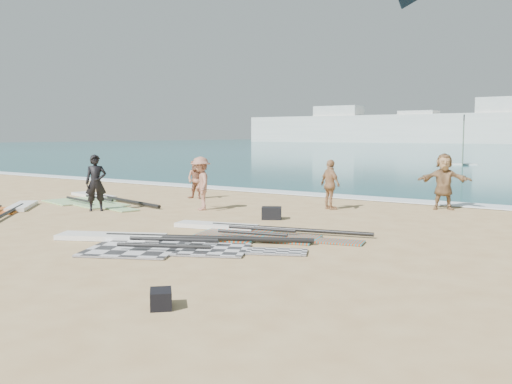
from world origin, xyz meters
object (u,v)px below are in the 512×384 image
Objects in this scene: rig_orange at (246,232)px; beachgoer_mid at (201,183)px; beachgoer_right at (444,181)px; rig_green at (96,200)px; person_wetsuit at (96,183)px; beachgoer_left at (196,180)px; gear_bag_far at (161,299)px; beachgoer_back at (330,185)px; rig_grey at (154,243)px; gear_bag_near at (272,213)px.

beachgoer_mid reaches higher than rig_orange.
rig_green is at bearing 178.32° from beachgoer_right.
person_wetsuit is 1.23× the size of beachgoer_left.
beachgoer_left is (-8.92, 11.04, 0.63)m from gear_bag_far.
beachgoer_mid reaches higher than beachgoer_back.
gear_bag_far is 0.26× the size of beachgoer_back.
beachgoer_back is at bearing 33.30° from rig_green.
person_wetsuit is 0.98× the size of beachgoer_right.
rig_grey is 4.88m from gear_bag_near.
gear_bag_near is at bearing 33.71° from beachgoer_mid.
beachgoer_right reaches higher than gear_bag_far.
beachgoer_right reaches higher than beachgoer_back.
rig_orange is at bearing 122.02° from beachgoer_back.
beachgoer_right is (3.53, 5.20, 0.77)m from gear_bag_near.
gear_bag_far is at bearing -79.21° from rig_orange.
beachgoer_mid is at bearing 172.77° from gear_bag_near.
gear_bag_far is 0.24× the size of person_wetsuit.
beachgoer_back is (0.39, 3.01, 0.66)m from gear_bag_near.
beachgoer_right reaches higher than person_wetsuit.
rig_green is 12.73m from beachgoer_right.
rig_orange is 5.51m from beachgoer_back.
beachgoer_right is (0.04, 13.44, 0.82)m from gear_bag_far.
rig_grey is 10.62× the size of gear_bag_near.
gear_bag_near is at bearing -149.85° from beachgoer_right.
gear_bag_near is 6.33m from beachgoer_right.
beachgoer_right is at bearing 5.95° from beachgoer_left.
beachgoer_mid is at bearing 130.56° from rig_orange.
rig_green is 5.05m from beachgoer_mid.
gear_bag_near is 8.95m from gear_bag_far.
gear_bag_far reaches higher than rig_grey.
rig_green is at bearing 150.72° from rig_orange.
rig_orange is at bearing -48.92° from beachgoer_left.
beachgoer_left reaches higher than rig_orange.
person_wetsuit reaches higher than beachgoer_back.
person_wetsuit is at bearing 160.65° from rig_orange.
person_wetsuit is at bearing 145.22° from gear_bag_far.
beachgoer_left is at bearing 36.53° from person_wetsuit.
rig_grey reaches higher than rig_orange.
person_wetsuit reaches higher than rig_green.
beachgoer_right is (3.55, 10.08, 0.90)m from rig_grey.
beachgoer_left reaches higher than gear_bag_far.
gear_bag_far is 0.25× the size of beachgoer_mid.
person_wetsuit is at bearing -168.86° from beachgoer_right.
beachgoer_right is at bearing 43.87° from rig_grey.
gear_bag_far is at bearing -83.65° from person_wetsuit.
rig_green is at bearing 121.88° from rig_grey.
gear_bag_far is at bearing -67.02° from gear_bag_near.
rig_green is 1.15× the size of rig_orange.
rig_green is at bearing 179.76° from gear_bag_near.
gear_bag_far is 0.29× the size of beachgoer_left.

